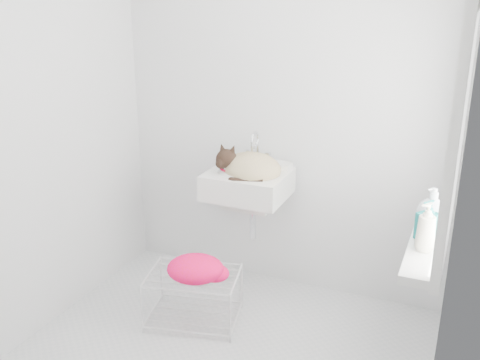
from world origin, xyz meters
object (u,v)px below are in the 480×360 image
at_px(bottle_a, 424,250).
at_px(bottle_c, 430,225).
at_px(cat, 249,167).
at_px(wire_rack, 194,299).
at_px(sink, 248,172).
at_px(bottle_b, 426,240).

distance_m(bottle_a, bottle_c, 0.30).
bearing_deg(bottle_c, cat, 160.67).
distance_m(cat, bottle_a, 1.31).
distance_m(wire_rack, bottle_c, 1.47).
distance_m(sink, cat, 0.04).
distance_m(cat, wire_rack, 0.87).
relative_size(cat, wire_rack, 0.76).
bearing_deg(bottle_a, cat, 148.33).
bearing_deg(bottle_b, bottle_a, -90.00).
height_order(bottle_b, bottle_c, bottle_b).
bearing_deg(cat, bottle_a, -33.87).
bearing_deg(sink, wire_rack, -110.91).
xyz_separation_m(cat, wire_rack, (-0.18, -0.43, -0.74)).
distance_m(bottle_b, bottle_c, 0.18).
relative_size(bottle_a, bottle_b, 0.97).
bearing_deg(sink, bottle_a, -31.97).
distance_m(bottle_a, bottle_b, 0.11).
distance_m(wire_rack, bottle_a, 1.50).
relative_size(wire_rack, bottle_b, 2.76).
relative_size(cat, bottle_a, 2.14).
xyz_separation_m(sink, cat, (0.01, -0.02, 0.04)).
height_order(cat, bottle_c, cat).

